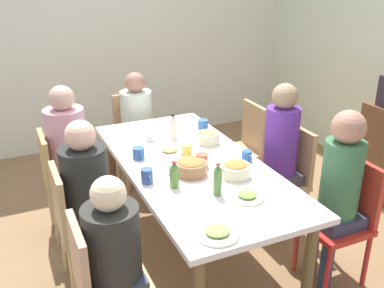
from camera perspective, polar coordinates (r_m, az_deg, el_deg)
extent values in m
plane|color=olive|center=(3.61, 0.00, -13.70)|extent=(6.01, 6.01, 0.00)
cube|color=silver|center=(5.41, -11.56, 13.36)|extent=(0.12, 4.97, 2.60)
cube|color=white|center=(3.22, 0.00, -2.79)|extent=(2.05, 0.95, 0.04)
cylinder|color=brown|center=(4.07, -10.22, -3.50)|extent=(0.07, 0.07, 0.74)
cylinder|color=brown|center=(4.28, -0.52, -1.72)|extent=(0.07, 0.07, 0.74)
cylinder|color=brown|center=(2.93, 14.78, -15.47)|extent=(0.07, 0.07, 0.74)
cube|color=tan|center=(3.71, 11.00, -5.03)|extent=(0.40, 0.40, 0.04)
cylinder|color=tan|center=(3.80, 14.34, -8.57)|extent=(0.04, 0.04, 0.43)
cylinder|color=tan|center=(4.03, 11.39, -6.35)|extent=(0.04, 0.04, 0.43)
cylinder|color=tan|center=(3.62, 10.02, -9.87)|extent=(0.04, 0.04, 0.43)
cylinder|color=tan|center=(3.86, 7.22, -7.45)|extent=(0.04, 0.04, 0.43)
cube|color=tan|center=(3.71, 13.55, -1.24)|extent=(0.38, 0.04, 0.45)
cylinder|color=#3D3F49|center=(3.71, 10.17, -8.81)|extent=(0.09, 0.09, 0.45)
cylinder|color=#39463E|center=(3.82, 8.83, -7.69)|extent=(0.09, 0.09, 0.45)
cube|color=#46404A|center=(3.68, 11.07, -4.21)|extent=(0.30, 0.30, 0.10)
cylinder|color=#5F2E9D|center=(3.55, 11.45, 0.43)|extent=(0.27, 0.27, 0.54)
sphere|color=#9B7B5D|center=(3.43, 11.92, 6.03)|extent=(0.20, 0.20, 0.20)
cube|color=#B1241D|center=(3.26, 17.88, -10.01)|extent=(0.40, 0.40, 0.04)
cylinder|color=red|center=(3.39, 21.55, -13.76)|extent=(0.04, 0.04, 0.43)
cylinder|color=red|center=(3.58, 17.72, -11.05)|extent=(0.04, 0.04, 0.43)
cylinder|color=red|center=(3.19, 17.06, -15.67)|extent=(0.04, 0.04, 0.43)
cylinder|color=#B03521|center=(3.39, 13.29, -12.62)|extent=(0.04, 0.04, 0.43)
cube|color=red|center=(3.26, 20.76, -5.66)|extent=(0.38, 0.04, 0.45)
cylinder|color=navy|center=(3.28, 17.00, -14.31)|extent=(0.09, 0.09, 0.45)
cylinder|color=#373647|center=(3.37, 15.21, -12.91)|extent=(0.09, 0.09, 0.45)
cube|color=#2F3048|center=(3.23, 18.01, -9.11)|extent=(0.30, 0.30, 0.10)
cylinder|color=#376A45|center=(3.08, 18.70, -4.19)|extent=(0.26, 0.26, 0.52)
sphere|color=#AD745E|center=(2.95, 19.57, 2.06)|extent=(0.22, 0.22, 0.22)
cube|color=tan|center=(4.48, -6.98, 0.24)|extent=(0.40, 0.40, 0.04)
cylinder|color=tan|center=(4.77, -5.53, -1.22)|extent=(0.04, 0.04, 0.43)
cylinder|color=tan|center=(4.68, -9.47, -1.91)|extent=(0.04, 0.04, 0.43)
cylinder|color=tan|center=(4.47, -4.10, -2.84)|extent=(0.04, 0.04, 0.43)
cylinder|color=tan|center=(4.38, -8.27, -3.61)|extent=(0.04, 0.04, 0.43)
cube|color=tan|center=(4.56, -7.81, 3.76)|extent=(0.04, 0.38, 0.45)
cylinder|color=#404842|center=(4.50, -5.49, -2.57)|extent=(0.09, 0.09, 0.45)
cylinder|color=#3E4948|center=(4.46, -7.43, -2.93)|extent=(0.09, 0.09, 0.45)
cube|color=#3C473E|center=(4.46, -7.01, 0.95)|extent=(0.30, 0.30, 0.10)
cylinder|color=silver|center=(4.37, -7.17, 4.10)|extent=(0.31, 0.31, 0.42)
sphere|color=#A87260|center=(4.28, -7.37, 7.87)|extent=(0.20, 0.20, 0.20)
cube|color=tan|center=(2.46, -14.30, -14.72)|extent=(0.38, 0.04, 0.45)
cube|color=#313A51|center=(2.60, -9.85, -16.99)|extent=(0.30, 0.30, 0.10)
cylinder|color=#292926|center=(2.44, -10.26, -12.33)|extent=(0.31, 0.31, 0.42)
sphere|color=beige|center=(2.29, -10.77, -6.33)|extent=(0.19, 0.19, 0.19)
cube|color=tan|center=(3.76, -15.25, -5.06)|extent=(0.40, 0.40, 0.04)
cylinder|color=tan|center=(4.00, -17.76, -7.26)|extent=(0.04, 0.04, 0.43)
cylinder|color=tan|center=(3.71, -17.03, -9.72)|extent=(0.04, 0.04, 0.43)
cylinder|color=tan|center=(4.04, -12.98, -6.42)|extent=(0.04, 0.04, 0.43)
cylinder|color=tan|center=(3.75, -11.86, -8.78)|extent=(0.04, 0.04, 0.43)
cube|color=tan|center=(3.65, -18.40, -2.26)|extent=(0.38, 0.04, 0.45)
cylinder|color=#313055|center=(3.95, -13.71, -7.07)|extent=(0.09, 0.09, 0.45)
cylinder|color=#342B4B|center=(3.81, -13.22, -8.18)|extent=(0.09, 0.09, 0.45)
cube|color=#2C3147|center=(3.74, -15.35, -4.24)|extent=(0.30, 0.30, 0.10)
cylinder|color=#D192A6|center=(3.61, -15.87, 0.29)|extent=(0.31, 0.31, 0.54)
sphere|color=tan|center=(3.49, -16.49, 5.70)|extent=(0.19, 0.19, 0.19)
cube|color=tan|center=(3.18, -13.05, -10.39)|extent=(0.40, 0.40, 0.04)
cylinder|color=tan|center=(3.42, -16.17, -12.61)|extent=(0.04, 0.04, 0.43)
cylinder|color=tan|center=(3.15, -15.13, -15.99)|extent=(0.04, 0.04, 0.43)
cylinder|color=tan|center=(3.46, -10.53, -11.54)|extent=(0.04, 0.04, 0.43)
cylinder|color=tan|center=(3.19, -8.95, -14.75)|extent=(0.04, 0.04, 0.43)
cube|color=tan|center=(3.04, -16.78, -7.28)|extent=(0.38, 0.04, 0.45)
cylinder|color=brown|center=(3.37, -11.33, -12.44)|extent=(0.09, 0.09, 0.45)
cylinder|color=brown|center=(3.25, -10.63, -13.96)|extent=(0.09, 0.09, 0.45)
cube|color=brown|center=(3.14, -13.15, -9.48)|extent=(0.30, 0.30, 0.10)
cylinder|color=#232524|center=(3.00, -13.64, -4.78)|extent=(0.31, 0.31, 0.48)
sphere|color=beige|center=(2.87, -14.24, 1.08)|extent=(0.20, 0.20, 0.20)
cube|color=tan|center=(4.22, 5.77, -1.15)|extent=(0.40, 0.40, 0.04)
cylinder|color=tan|center=(4.27, 8.77, -4.36)|extent=(0.04, 0.04, 0.43)
cylinder|color=tan|center=(4.53, 6.47, -2.59)|extent=(0.04, 0.04, 0.43)
cylinder|color=tan|center=(4.11, 4.76, -5.29)|extent=(0.04, 0.04, 0.43)
cylinder|color=tan|center=(4.38, 2.62, -3.39)|extent=(0.04, 0.04, 0.43)
cube|color=tan|center=(4.22, 8.02, 2.18)|extent=(0.38, 0.04, 0.45)
cylinder|color=silver|center=(2.77, 7.11, -6.84)|extent=(0.21, 0.21, 0.01)
ellipsoid|color=#759E43|center=(2.76, 7.13, -6.48)|extent=(0.12, 0.12, 0.02)
cylinder|color=white|center=(3.38, -2.89, -1.01)|extent=(0.22, 0.22, 0.01)
ellipsoid|color=tan|center=(3.37, -2.90, -0.71)|extent=(0.12, 0.12, 0.02)
cylinder|color=silver|center=(2.42, 3.28, -11.50)|extent=(0.24, 0.24, 0.01)
ellipsoid|color=#859F51|center=(2.41, 3.29, -11.12)|extent=(0.13, 0.13, 0.02)
cylinder|color=beige|center=(3.54, 2.07, 0.78)|extent=(0.18, 0.18, 0.09)
ellipsoid|color=tan|center=(3.53, 2.08, 1.42)|extent=(0.15, 0.15, 0.04)
cylinder|color=#956444|center=(3.03, -0.07, -3.15)|extent=(0.22, 0.22, 0.09)
ellipsoid|color=#A97139|center=(3.01, -0.07, -2.39)|extent=(0.17, 0.17, 0.04)
cylinder|color=beige|center=(3.01, 5.64, -3.43)|extent=(0.20, 0.20, 0.09)
ellipsoid|color=#B17636|center=(3.00, 5.68, -2.70)|extent=(0.16, 0.16, 0.04)
cylinder|color=white|center=(3.05, -2.62, -3.16)|extent=(0.07, 0.07, 0.07)
torus|color=white|center=(3.01, -2.27, -3.53)|extent=(0.05, 0.01, 0.05)
cylinder|color=#3460A1|center=(3.29, -6.92, -1.16)|extent=(0.09, 0.09, 0.09)
torus|color=#295B9C|center=(3.24, -6.62, -1.53)|extent=(0.05, 0.01, 0.05)
cylinder|color=#2E57A4|center=(3.26, 7.07, -1.49)|extent=(0.07, 0.07, 0.08)
torus|color=#335BA0|center=(3.22, 7.51, -1.82)|extent=(0.05, 0.01, 0.05)
cylinder|color=#365498|center=(2.93, -5.83, -4.11)|extent=(0.08, 0.08, 0.10)
torus|color=#3A579D|center=(2.89, -5.51, -4.53)|extent=(0.05, 0.01, 0.05)
cylinder|color=#36629C|center=(3.85, 1.43, 2.57)|extent=(0.09, 0.09, 0.08)
torus|color=#2B5CA5|center=(3.80, 1.80, 2.30)|extent=(0.05, 0.01, 0.05)
cylinder|color=white|center=(3.61, -5.43, 1.06)|extent=(0.09, 0.09, 0.07)
torus|color=white|center=(3.57, -5.14, 0.76)|extent=(0.05, 0.01, 0.05)
cylinder|color=#C7503A|center=(3.14, 1.25, -2.13)|extent=(0.09, 0.09, 0.10)
torus|color=#C95236|center=(3.09, 1.69, -2.52)|extent=(0.05, 0.01, 0.05)
cylinder|color=#E5CC51|center=(3.32, -0.61, -0.76)|extent=(0.08, 0.08, 0.08)
torus|color=#E7CE4C|center=(3.28, -0.25, -1.09)|extent=(0.05, 0.01, 0.05)
cylinder|color=#4E7937|center=(2.76, 3.32, -4.93)|extent=(0.05, 0.05, 0.17)
cone|color=#437D36|center=(2.71, 3.37, -3.02)|extent=(0.05, 0.05, 0.03)
cylinder|color=red|center=(2.71, 3.38, -2.64)|extent=(0.03, 0.03, 0.01)
cylinder|color=#4F7831|center=(2.85, -2.30, -4.30)|extent=(0.06, 0.06, 0.14)
cone|color=#4E793F|center=(2.81, -2.33, -2.73)|extent=(0.05, 0.05, 0.03)
cylinder|color=red|center=(2.80, -2.33, -2.37)|extent=(0.03, 0.03, 0.01)
cylinder|color=silver|center=(3.62, -2.45, 1.97)|extent=(0.06, 0.06, 0.17)
cone|color=silver|center=(3.59, -2.47, 3.43)|extent=(0.06, 0.06, 0.03)
cylinder|color=black|center=(3.58, -2.48, 3.73)|extent=(0.03, 0.03, 0.01)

